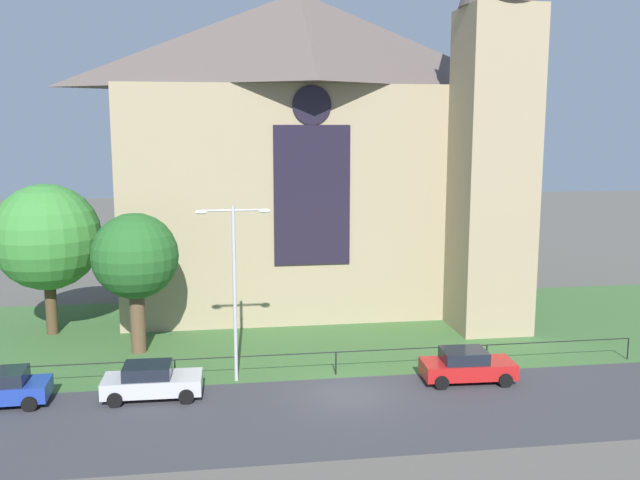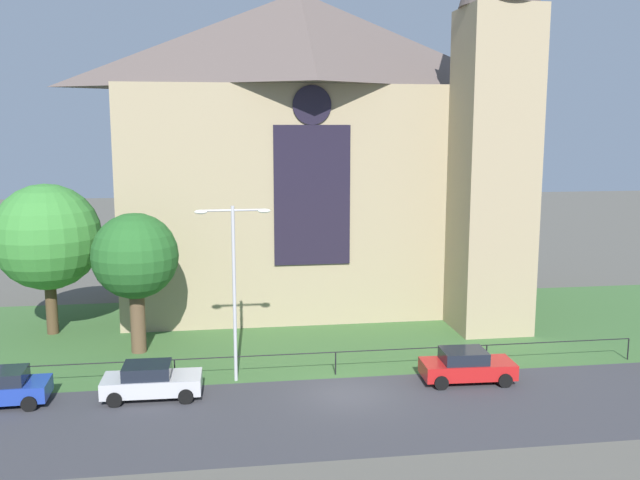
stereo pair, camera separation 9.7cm
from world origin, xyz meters
TOP-DOWN VIEW (x-y plane):
  - ground at (0.00, 10.00)m, footprint 160.00×160.00m
  - road_asphalt at (0.00, -2.00)m, footprint 120.00×8.00m
  - grass_verge at (0.00, 8.00)m, footprint 120.00×20.00m
  - church_building at (0.68, 16.22)m, footprint 23.20×16.20m
  - iron_railing at (-0.09, 2.50)m, footprint 29.90×0.07m
  - tree_left_far at (-14.87, 11.39)m, footprint 5.91×5.91m
  - tree_left_near at (-9.67, 7.30)m, footprint 4.40×4.40m
  - streetlamp_near at (-4.77, 2.40)m, footprint 3.37×0.26m
  - parked_car_silver at (-8.45, 0.87)m, footprint 4.23×2.09m
  - parked_car_red at (5.71, 0.76)m, footprint 4.28×2.18m

SIDE VIEW (x-z plane):
  - ground at x=0.00m, z-range 0.00..0.00m
  - grass_verge at x=0.00m, z-range 0.00..0.01m
  - road_asphalt at x=0.00m, z-range 0.00..0.01m
  - parked_car_silver at x=-8.45m, z-range -0.01..1.50m
  - parked_car_red at x=5.71m, z-range -0.01..1.50m
  - iron_railing at x=-0.09m, z-range 0.41..1.53m
  - tree_left_near at x=-9.67m, z-range 1.37..8.66m
  - streetlamp_near at x=-4.77m, z-range 1.12..9.24m
  - tree_left_far at x=-14.87m, z-range 1.28..9.79m
  - church_building at x=0.68m, z-range -2.73..23.27m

